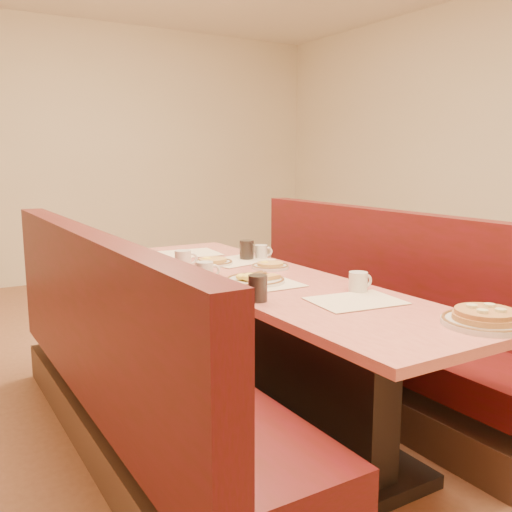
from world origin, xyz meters
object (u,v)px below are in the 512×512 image
eggs_plate (255,279)px  coffee_mug_c (262,252)px  soda_tumbler_mid (247,250)px  soda_tumbler_near (258,288)px  pancake_plate (485,319)px  diner_table (267,350)px  booth_left (130,380)px  coffee_mug_b (206,270)px  coffee_mug_a (359,282)px  coffee_mug_d (184,259)px  booth_right (373,330)px

eggs_plate → coffee_mug_c: bearing=55.5°
eggs_plate → soda_tumbler_mid: soda_tumbler_mid is taller
soda_tumbler_near → pancake_plate: bearing=-54.4°
diner_table → booth_left: 0.73m
coffee_mug_b → soda_tumbler_near: size_ratio=1.03×
eggs_plate → soda_tumbler_mid: size_ratio=2.47×
soda_tumbler_mid → pancake_plate: bearing=-87.9°
coffee_mug_a → soda_tumbler_mid: 0.98m
booth_left → pancake_plate: booth_left is taller
eggs_plate → pancake_plate: bearing=-71.5°
eggs_plate → coffee_mug_a: bearing=-52.4°
diner_table → eggs_plate: size_ratio=8.64×
coffee_mug_d → soda_tumbler_near: bearing=-82.8°
booth_left → coffee_mug_c: booth_left is taller
booth_right → coffee_mug_c: bearing=131.5°
coffee_mug_c → soda_tumbler_mid: soda_tumbler_mid is taller
eggs_plate → coffee_mug_b: (-0.17, 0.20, 0.03)m
coffee_mug_d → soda_tumbler_mid: 0.43m
booth_left → eggs_plate: (0.63, -0.06, 0.41)m
diner_table → booth_left: (-0.73, 0.00, -0.01)m
diner_table → booth_left: bearing=180.0°
booth_left → coffee_mug_b: booth_left is taller
eggs_plate → coffee_mug_b: size_ratio=2.47×
eggs_plate → coffee_mug_a: (0.31, -0.40, 0.03)m
diner_table → coffee_mug_c: coffee_mug_c is taller
booth_right → eggs_plate: (-0.84, -0.06, 0.41)m
diner_table → coffee_mug_c: bearing=60.9°
eggs_plate → coffee_mug_d: bearing=104.3°
coffee_mug_a → coffee_mug_b: 0.77m
booth_right → soda_tumbler_mid: booth_right is taller
booth_left → booth_right: same height
diner_table → eggs_plate: 0.41m
diner_table → coffee_mug_b: 0.52m
pancake_plate → coffee_mug_b: (-0.52, 1.24, 0.02)m
pancake_plate → coffee_mug_b: bearing=112.8°
booth_right → soda_tumbler_mid: bearing=136.3°
diner_table → coffee_mug_d: (-0.24, 0.48, 0.43)m
coffee_mug_c → booth_right: bearing=-24.9°
coffee_mug_c → soda_tumbler_mid: (-0.10, 0.01, 0.02)m
soda_tumbler_mid → coffee_mug_d: bearing=-174.7°
coffee_mug_b → soda_tumbler_near: (-0.00, -0.51, 0.01)m
coffee_mug_d → soda_tumbler_near: soda_tumbler_near is taller
booth_left → diner_table: bearing=0.0°
pancake_plate → coffee_mug_d: coffee_mug_d is taller
booth_right → pancake_plate: 1.27m
soda_tumbler_near → coffee_mug_b: bearing=89.6°
pancake_plate → eggs_plate: pancake_plate is taller
coffee_mug_a → coffee_mug_c: bearing=88.4°
coffee_mug_b → soda_tumbler_near: bearing=-69.9°
diner_table → pancake_plate: size_ratio=7.98×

